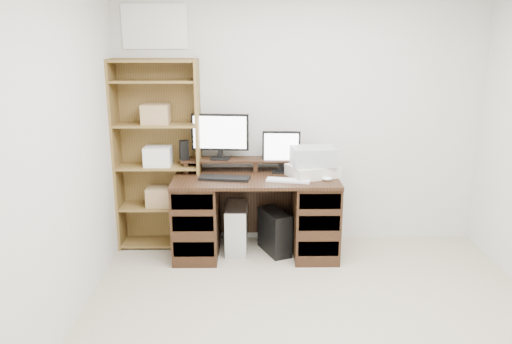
{
  "coord_description": "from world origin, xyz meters",
  "views": [
    {
      "loc": [
        -0.48,
        -2.76,
        1.98
      ],
      "look_at": [
        -0.43,
        1.43,
        0.85
      ],
      "focal_mm": 35.0,
      "sensor_mm": 36.0,
      "label": 1
    }
  ],
  "objects_px": {
    "tower_silver": "(237,228)",
    "tower_black": "(275,232)",
    "monitor_small": "(281,150)",
    "desk": "(256,214)",
    "monitor_wide": "(220,134)",
    "bookshelf": "(158,154)",
    "printer": "(313,171)"
  },
  "relations": [
    {
      "from": "monitor_wide",
      "to": "tower_black",
      "type": "height_order",
      "value": "monitor_wide"
    },
    {
      "from": "monitor_wide",
      "to": "desk",
      "type": "bearing_deg",
      "value": -26.17
    },
    {
      "from": "tower_black",
      "to": "bookshelf",
      "type": "height_order",
      "value": "bookshelf"
    },
    {
      "from": "desk",
      "to": "bookshelf",
      "type": "xyz_separation_m",
      "value": [
        -0.92,
        0.21,
        0.53
      ]
    },
    {
      "from": "monitor_wide",
      "to": "bookshelf",
      "type": "height_order",
      "value": "bookshelf"
    },
    {
      "from": "desk",
      "to": "tower_silver",
      "type": "xyz_separation_m",
      "value": [
        -0.18,
        0.06,
        -0.17
      ]
    },
    {
      "from": "monitor_wide",
      "to": "tower_silver",
      "type": "relative_size",
      "value": 1.22
    },
    {
      "from": "printer",
      "to": "tower_black",
      "type": "distance_m",
      "value": 0.69
    },
    {
      "from": "tower_silver",
      "to": "bookshelf",
      "type": "height_order",
      "value": "bookshelf"
    },
    {
      "from": "monitor_small",
      "to": "tower_black",
      "type": "xyz_separation_m",
      "value": [
        -0.06,
        -0.15,
        -0.76
      ]
    },
    {
      "from": "monitor_small",
      "to": "tower_silver",
      "type": "distance_m",
      "value": 0.86
    },
    {
      "from": "monitor_small",
      "to": "tower_silver",
      "type": "bearing_deg",
      "value": -163.93
    },
    {
      "from": "printer",
      "to": "bookshelf",
      "type": "height_order",
      "value": "bookshelf"
    },
    {
      "from": "desk",
      "to": "tower_black",
      "type": "relative_size",
      "value": 3.38
    },
    {
      "from": "monitor_wide",
      "to": "printer",
      "type": "bearing_deg",
      "value": -7.85
    },
    {
      "from": "printer",
      "to": "bookshelf",
      "type": "bearing_deg",
      "value": 149.86
    },
    {
      "from": "printer",
      "to": "desk",
      "type": "bearing_deg",
      "value": 158.55
    },
    {
      "from": "tower_silver",
      "to": "monitor_wide",
      "type": "bearing_deg",
      "value": 138.61
    },
    {
      "from": "desk",
      "to": "tower_silver",
      "type": "bearing_deg",
      "value": 160.56
    },
    {
      "from": "monitor_small",
      "to": "printer",
      "type": "distance_m",
      "value": 0.36
    },
    {
      "from": "bookshelf",
      "to": "tower_black",
      "type": "bearing_deg",
      "value": -10.46
    },
    {
      "from": "tower_black",
      "to": "desk",
      "type": "bearing_deg",
      "value": 160.83
    },
    {
      "from": "tower_silver",
      "to": "monitor_small",
      "type": "bearing_deg",
      "value": 14.69
    },
    {
      "from": "printer",
      "to": "bookshelf",
      "type": "relative_size",
      "value": 0.23
    },
    {
      "from": "desk",
      "to": "tower_black",
      "type": "height_order",
      "value": "desk"
    },
    {
      "from": "monitor_wide",
      "to": "monitor_small",
      "type": "xyz_separation_m",
      "value": [
        0.57,
        -0.04,
        -0.15
      ]
    },
    {
      "from": "monitor_small",
      "to": "printer",
      "type": "relative_size",
      "value": 0.92
    },
    {
      "from": "monitor_wide",
      "to": "tower_black",
      "type": "distance_m",
      "value": 1.06
    },
    {
      "from": "tower_silver",
      "to": "tower_black",
      "type": "height_order",
      "value": "tower_silver"
    },
    {
      "from": "printer",
      "to": "tower_silver",
      "type": "bearing_deg",
      "value": 153.19
    },
    {
      "from": "desk",
      "to": "tower_black",
      "type": "distance_m",
      "value": 0.26
    },
    {
      "from": "monitor_wide",
      "to": "monitor_small",
      "type": "distance_m",
      "value": 0.59
    }
  ]
}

